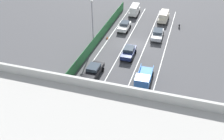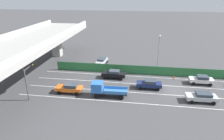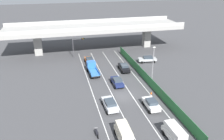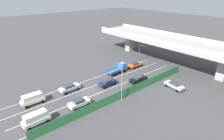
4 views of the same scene
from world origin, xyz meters
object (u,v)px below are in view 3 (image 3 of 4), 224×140
Objects in this scene: car_sedan_white at (151,104)px; parked_wagon_silver at (147,59)px; car_van_white at (175,133)px; flatbed_truck_blue at (92,68)px; car_van_cream at (124,133)px; car_taxi_orange at (89,60)px; traffic_light at (77,44)px; motorcycle at (97,133)px; car_sedan_silver at (110,104)px; car_sedan_black at (124,67)px; traffic_cone at (151,93)px; car_sedan_navy at (117,81)px; street_lamp at (153,63)px.

car_sedan_white is 21.87m from parked_wagon_silver.
flatbed_truck_blue reaches higher than car_van_white.
car_van_white is 29.75m from parked_wagon_silver.
car_van_cream is (-6.75, -6.43, 0.30)m from car_sedan_white.
car_taxi_orange is 6.80m from traffic_light.
car_van_cream is 2.32× the size of motorcycle.
car_taxi_orange is at bearing 90.49° from car_sedan_silver.
car_sedan_black is 1.04× the size of car_van_cream.
traffic_cone is (2.16, 12.85, -0.99)m from car_van_white.
car_sedan_white is at bearing -67.37° from flatbed_truck_blue.
car_sedan_silver is (-3.48, -8.00, 0.00)m from car_sedan_navy.
car_sedan_white is at bearing -71.28° from car_sedan_navy.
traffic_cone is at bearing -65.12° from traffic_light.
traffic_light reaches higher than car_sedan_black.
car_sedan_white is 30.37m from traffic_light.
flatbed_truck_blue is (-0.24, -5.85, 0.33)m from car_taxi_orange.
car_sedan_navy is at bearing 136.53° from traffic_cone.
car_van_cream is 35.41m from traffic_light.
street_lamp is at bearing 66.21° from car_sedan_white.
car_sedan_silver is 2.43× the size of motorcycle.
car_sedan_navy is 8.73m from car_sedan_silver.
parked_wagon_silver is at bearing 74.68° from car_van_white.
traffic_light is (-9.17, 28.81, 2.84)m from car_sedan_white.
car_sedan_silver is at bearing -148.51° from street_lamp.
traffic_light reaches higher than traffic_cone.
car_sedan_silver is (0.00, 8.07, -0.31)m from car_van_cream.
traffic_light is at bearing 153.71° from parked_wagon_silver.
car_van_white is at bearing -90.88° from car_sedan_black.
flatbed_truck_blue is at bearing -80.22° from traffic_light.
car_taxi_orange is 21.41m from car_sedan_silver.
car_sedan_white is 0.94× the size of car_van_cream.
street_lamp is (3.49, 7.92, 4.01)m from car_sedan_white.
traffic_light is at bearing 93.93° from car_van_cream.
car_sedan_white is (3.27, -9.65, 0.02)m from car_sedan_navy.
car_sedan_white reaches higher than car_sedan_silver.
car_van_cream is at bearing -128.60° from traffic_cone.
car_van_cream is 0.94× the size of parked_wagon_silver.
car_taxi_orange is 0.54× the size of street_lamp.
car_sedan_black is at bearing -52.51° from traffic_light.
traffic_light is at bearing 107.13° from car_sedan_navy.
car_taxi_orange is (-3.67, 13.40, 0.02)m from car_sedan_navy.
car_taxi_orange reaches higher than car_sedan_navy.
motorcycle is at bearing -116.35° from car_sedan_black.
traffic_light is (-2.00, 11.61, 2.50)m from flatbed_truck_blue.
traffic_light is at bearing 111.24° from car_taxi_orange.
car_van_white is at bearing -102.55° from street_lamp.
car_sedan_white reaches higher than traffic_cone.
car_sedan_navy is 0.96× the size of car_van_white.
car_sedan_black is 8.48× the size of traffic_cone.
street_lamp is (6.76, -1.73, 4.02)m from car_sedan_navy.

